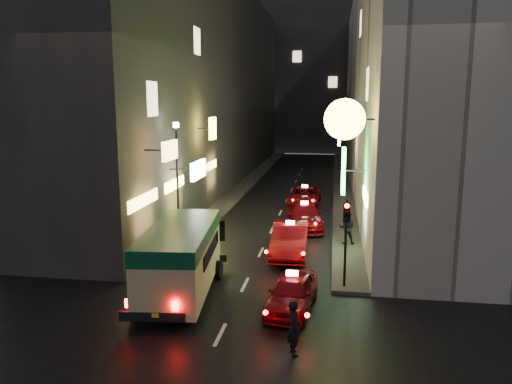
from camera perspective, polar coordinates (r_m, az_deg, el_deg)
The scene contains 14 objects.
building_left at distance 46.05m, azimuth -5.61°, elevation 12.29°, with size 7.62×52.00×18.00m.
building_right at distance 44.83m, azimuth 15.08°, elevation 12.05°, with size 7.98×52.00×18.00m.
building_far at distance 76.74m, azimuth 6.50°, elevation 12.97°, with size 30.00×10.00×22.00m, color #323237.
sidewalk_left at distance 45.83m, azimuth -0.87°, elevation 1.15°, with size 1.50×52.00×0.15m, color #43403E.
sidewalk_right at distance 45.18m, azimuth 9.82°, elevation 0.87°, with size 1.50×52.00×0.15m, color #43403E.
minibus at distance 19.27m, azimuth -8.60°, elevation -6.87°, with size 2.89×6.58×2.74m.
taxi_near at distance 18.23m, azimuth 4.13°, elevation -11.08°, with size 2.45×4.87×1.66m.
taxi_second at distance 24.25m, azimuth 3.89°, elevation -5.19°, with size 2.50×5.78×1.99m.
taxi_third at distance 29.58m, azimuth 5.55°, elevation -2.51°, with size 2.83×5.51×1.85m.
taxi_far at distance 36.04m, azimuth 5.59°, elevation -0.30°, with size 2.14×4.90×1.71m.
pedestrian_crossing at distance 15.17m, azimuth 4.37°, elevation -14.83°, with size 0.63×0.40×1.90m, color black.
pedestrian_sidewalk at distance 26.04m, azimuth 10.38°, elevation -3.82°, with size 0.72×0.45×1.90m, color black.
traffic_light at distance 19.63m, azimuth 10.27°, elevation -3.71°, with size 0.26×0.43×3.50m.
lamp_post at distance 25.06m, azimuth -8.97°, elevation 1.79°, with size 0.28×0.28×6.22m.
Camera 1 is at (3.46, -10.58, 7.40)m, focal length 35.00 mm.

